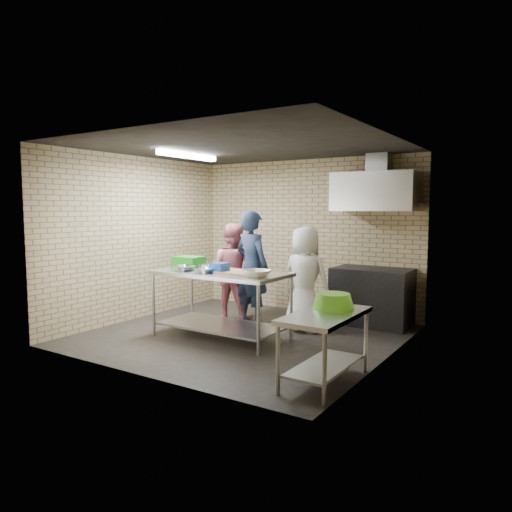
{
  "coord_description": "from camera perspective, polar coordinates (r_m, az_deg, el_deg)",
  "views": [
    {
      "loc": [
        3.86,
        -5.63,
        1.84
      ],
      "look_at": [
        0.1,
        0.2,
        1.15
      ],
      "focal_mm": 33.6,
      "sensor_mm": 36.0,
      "label": 1
    }
  ],
  "objects": [
    {
      "name": "mixing_bowl_c",
      "position": [
        6.66,
        -6.05,
        -1.73
      ],
      "size": [
        0.3,
        0.3,
        0.07
      ],
      "primitive_type": "imported",
      "rotation": [
        0.0,
        0.0,
        -0.1
      ],
      "color": "silver",
      "rests_on": "prep_table"
    },
    {
      "name": "prep_table",
      "position": [
        6.85,
        -4.19,
        -5.82
      ],
      "size": [
        1.9,
        0.95,
        0.95
      ],
      "primitive_type": "cube",
      "color": "silver",
      "rests_on": "floor"
    },
    {
      "name": "wall_shelf",
      "position": [
        7.84,
        16.54,
        6.04
      ],
      "size": [
        0.8,
        0.2,
        0.04
      ],
      "primitive_type": "cube",
      "color": "#3F2B19",
      "rests_on": "back_wall"
    },
    {
      "name": "woman_white",
      "position": [
        7.22,
        5.87,
        -2.72
      ],
      "size": [
        0.77,
        0.5,
        1.58
      ],
      "primitive_type": "imported",
      "rotation": [
        0.0,
        0.0,
        3.14
      ],
      "color": "silver",
      "rests_on": "floor"
    },
    {
      "name": "mixing_bowl_b",
      "position": [
        6.99,
        -5.94,
        -1.36
      ],
      "size": [
        0.25,
        0.25,
        0.07
      ],
      "primitive_type": "imported",
      "rotation": [
        0.0,
        0.0,
        -0.1
      ],
      "color": "#AEB0B5",
      "rests_on": "prep_table"
    },
    {
      "name": "left_wall",
      "position": [
        8.21,
        -13.8,
        2.1
      ],
      "size": [
        0.06,
        4.0,
        2.7
      ],
      "primitive_type": "cube",
      "color": "tan",
      "rests_on": "ground"
    },
    {
      "name": "fluorescent_fixture",
      "position": [
        7.48,
        -8.11,
        11.77
      ],
      "size": [
        0.1,
        1.25,
        0.08
      ],
      "primitive_type": "cube",
      "color": "white",
      "rests_on": "ceiling"
    },
    {
      "name": "floor",
      "position": [
        7.07,
        -1.58,
        -9.41
      ],
      "size": [
        4.2,
        4.2,
        0.0
      ],
      "primitive_type": "plane",
      "color": "black",
      "rests_on": "ground"
    },
    {
      "name": "green_crate",
      "position": [
        7.29,
        -8.05,
        -0.7
      ],
      "size": [
        0.42,
        0.32,
        0.17
      ],
      "primitive_type": "cube",
      "color": "#1F971C",
      "rests_on": "prep_table"
    },
    {
      "name": "blue_tub",
      "position": [
        6.65,
        -4.4,
        -1.41
      ],
      "size": [
        0.21,
        0.21,
        0.14
      ],
      "primitive_type": "cube",
      "color": "#174EB3",
      "rests_on": "prep_table"
    },
    {
      "name": "man_navy",
      "position": [
        7.54,
        -0.46,
        -1.45
      ],
      "size": [
        0.74,
        0.58,
        1.81
      ],
      "primitive_type": "imported",
      "rotation": [
        0.0,
        0.0,
        2.9
      ],
      "color": "black",
      "rests_on": "floor"
    },
    {
      "name": "right_wall",
      "position": [
        5.92,
        15.42,
        0.72
      ],
      "size": [
        0.06,
        4.0,
        2.7
      ],
      "primitive_type": "cube",
      "color": "tan",
      "rests_on": "ground"
    },
    {
      "name": "side_counter",
      "position": [
        5.19,
        8.18,
        -10.8
      ],
      "size": [
        0.6,
        1.2,
        0.75
      ],
      "primitive_type": "cube",
      "color": "silver",
      "rests_on": "floor"
    },
    {
      "name": "ceramic_bowl",
      "position": [
        6.25,
        0.09,
        -2.08
      ],
      "size": [
        0.4,
        0.4,
        0.09
      ],
      "primitive_type": "imported",
      "rotation": [
        0.0,
        0.0,
        -0.1
      ],
      "color": "beige",
      "rests_on": "prep_table"
    },
    {
      "name": "range_hood",
      "position": [
        7.75,
        14.03,
        7.44
      ],
      "size": [
        1.3,
        0.6,
        0.6
      ],
      "primitive_type": "cube",
      "color": "silver",
      "rests_on": "back_wall"
    },
    {
      "name": "stove",
      "position": [
        7.82,
        13.62,
        -4.71
      ],
      "size": [
        1.2,
        0.7,
        0.9
      ],
      "primitive_type": "cube",
      "color": "black",
      "rests_on": "floor"
    },
    {
      "name": "front_wall",
      "position": [
        5.32,
        -13.88,
        0.22
      ],
      "size": [
        4.2,
        0.06,
        2.7
      ],
      "primitive_type": "cube",
      "color": "tan",
      "rests_on": "ground"
    },
    {
      "name": "woman_pink",
      "position": [
        7.96,
        -2.87,
        -1.85
      ],
      "size": [
        0.87,
        0.73,
        1.59
      ],
      "primitive_type": "imported",
      "rotation": [
        0.0,
        0.0,
        3.32
      ],
      "color": "#CB6B77",
      "rests_on": "floor"
    },
    {
      "name": "bottle_red",
      "position": [
        7.91,
        14.81,
        6.87
      ],
      "size": [
        0.07,
        0.07,
        0.18
      ],
      "primitive_type": "cylinder",
      "color": "#B22619",
      "rests_on": "wall_shelf"
    },
    {
      "name": "mixing_bowl_a",
      "position": [
        6.93,
        -8.52,
        -1.44
      ],
      "size": [
        0.33,
        0.33,
        0.07
      ],
      "primitive_type": "imported",
      "rotation": [
        0.0,
        0.0,
        -0.1
      ],
      "color": "#B4B5BB",
      "rests_on": "prep_table"
    },
    {
      "name": "ceiling",
      "position": [
        6.88,
        -1.64,
        12.86
      ],
      "size": [
        4.2,
        4.2,
        0.0
      ],
      "primitive_type": "plane",
      "rotation": [
        3.14,
        0.0,
        0.0
      ],
      "color": "black",
      "rests_on": "ground"
    },
    {
      "name": "bottle_green",
      "position": [
        7.8,
        17.63,
        6.71
      ],
      "size": [
        0.06,
        0.06,
        0.15
      ],
      "primitive_type": "cylinder",
      "color": "green",
      "rests_on": "wall_shelf"
    },
    {
      "name": "back_wall",
      "position": [
        8.56,
        5.98,
        2.37
      ],
      "size": [
        4.2,
        0.06,
        2.7
      ],
      "primitive_type": "cube",
      "color": "tan",
      "rests_on": "ground"
    },
    {
      "name": "hood_duct",
      "position": [
        7.92,
        14.47,
        10.65
      ],
      "size": [
        0.35,
        0.3,
        0.3
      ],
      "primitive_type": "cube",
      "color": "#A5A8AD",
      "rests_on": "back_wall"
    },
    {
      "name": "cutting_board",
      "position": [
        6.55,
        -1.88,
        -1.98
      ],
      "size": [
        0.58,
        0.44,
        0.03
      ],
      "primitive_type": "cube",
      "color": "tan",
      "rests_on": "prep_table"
    },
    {
      "name": "green_basin",
      "position": [
        5.31,
        9.18,
        -5.32
      ],
      "size": [
        0.46,
        0.46,
        0.17
      ],
      "primitive_type": null,
      "color": "#59C626",
      "rests_on": "side_counter"
    }
  ]
}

